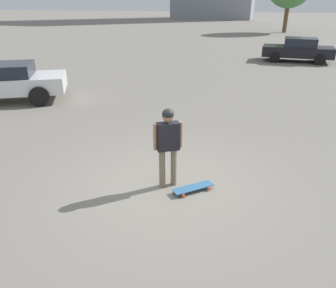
{
  "coord_description": "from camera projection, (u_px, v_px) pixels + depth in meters",
  "views": [
    {
      "loc": [
        -5.53,
        -1.71,
        3.47
      ],
      "look_at": [
        0.0,
        0.0,
        0.92
      ],
      "focal_mm": 35.0,
      "sensor_mm": 36.0,
      "label": 1
    }
  ],
  "objects": [
    {
      "name": "skateboard",
      "position": [
        193.0,
        188.0,
        6.47
      ],
      "size": [
        0.74,
        0.77,
        0.09
      ],
      "rotation": [
        0.0,
        0.0,
        2.33
      ],
      "color": "#336693",
      "rests_on": "ground_plane"
    },
    {
      "name": "person",
      "position": [
        168.0,
        140.0,
        6.29
      ],
      "size": [
        0.4,
        0.5,
        1.64
      ],
      "rotation": [
        0.0,
        0.0,
        -1.02
      ],
      "color": "#7A6B56",
      "rests_on": "ground_plane"
    },
    {
      "name": "car_parked_far",
      "position": [
        298.0,
        49.0,
        19.95
      ],
      "size": [
        2.09,
        4.13,
        1.4
      ],
      "rotation": [
        0.0,
        0.0,
        1.54
      ],
      "color": "black",
      "rests_on": "ground_plane"
    },
    {
      "name": "ground_plane",
      "position": [
        168.0,
        185.0,
        6.7
      ],
      "size": [
        220.0,
        220.0,
        0.0
      ],
      "primitive_type": "plane",
      "color": "gray"
    },
    {
      "name": "car_parked_near",
      "position": [
        3.0,
        82.0,
        11.96
      ],
      "size": [
        3.71,
        4.74,
        1.38
      ],
      "rotation": [
        0.0,
        0.0,
        2.08
      ],
      "color": "silver",
      "rests_on": "ground_plane"
    }
  ]
}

